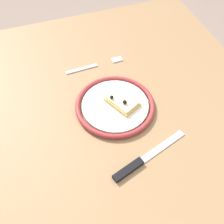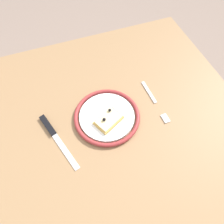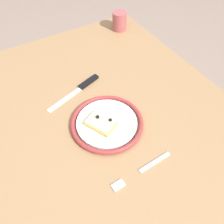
% 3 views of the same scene
% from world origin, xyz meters
% --- Properties ---
extents(ground_plane, '(6.00, 6.00, 0.00)m').
position_xyz_m(ground_plane, '(0.00, 0.00, 0.00)').
color(ground_plane, gray).
extents(dining_table, '(1.10, 0.92, 0.73)m').
position_xyz_m(dining_table, '(0.00, 0.00, 0.65)').
color(dining_table, '#936D47').
rests_on(dining_table, ground_plane).
extents(plate, '(0.24, 0.24, 0.02)m').
position_xyz_m(plate, '(-0.04, -0.01, 0.73)').
color(plate, white).
rests_on(plate, dining_table).
extents(pizza_slice_near, '(0.11, 0.10, 0.03)m').
position_xyz_m(pizza_slice_near, '(-0.04, 0.01, 0.75)').
color(pizza_slice_near, tan).
rests_on(pizza_slice_near, plate).
extents(knife, '(0.09, 0.23, 0.01)m').
position_xyz_m(knife, '(0.16, -0.02, 0.73)').
color(knife, silver).
rests_on(knife, dining_table).
extents(fork, '(0.03, 0.20, 0.00)m').
position_xyz_m(fork, '(-0.24, -0.01, 0.73)').
color(fork, silver).
rests_on(fork, dining_table).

